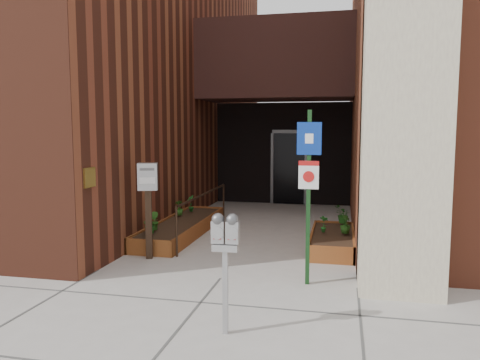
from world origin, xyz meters
The scene contains 15 objects.
ground centered at (0.00, 0.00, 0.00)m, with size 80.00×80.00×0.00m, color #9E9991.
architecture centered at (-0.18, 6.89, 4.98)m, with size 20.00×14.60×10.00m.
planter_left centered at (-1.55, 2.70, 0.13)m, with size 0.90×3.60×0.30m.
planter_right centered at (1.60, 2.20, 0.13)m, with size 0.80×2.20×0.30m.
handrail centered at (-1.05, 2.65, 0.75)m, with size 0.04×3.34×0.90m.
parking_meter centered at (0.54, -1.82, 1.04)m, with size 0.30×0.15×1.34m.
sign_post centered at (1.29, 0.02, 1.53)m, with size 0.34×0.08×2.50m.
payment_dropbox centered at (-1.48, 0.80, 1.19)m, with size 0.39×0.34×1.66m.
shrub_left_a centered at (-1.71, 1.39, 0.46)m, with size 0.29×0.29×0.32m, color #1E5F1B.
shrub_left_b centered at (-1.76, 1.69, 0.47)m, with size 0.19×0.19×0.35m, color #295F1B.
shrub_left_c centered at (-1.81, 3.23, 0.47)m, with size 0.19×0.19×0.34m, color #295F1B.
shrub_left_d centered at (-1.70, 3.75, 0.49)m, with size 0.20×0.20×0.38m, color #1C621E.
shrub_right_a centered at (1.83, 2.17, 0.47)m, with size 0.19×0.19×0.35m, color #235418.
shrub_right_b centered at (1.44, 2.18, 0.46)m, with size 0.17×0.17×0.32m, color #1C6320.
shrub_right_c centered at (1.78, 3.10, 0.48)m, with size 0.32×0.32×0.36m, color #1F601B.
Camera 1 is at (1.75, -6.58, 2.24)m, focal length 35.00 mm.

